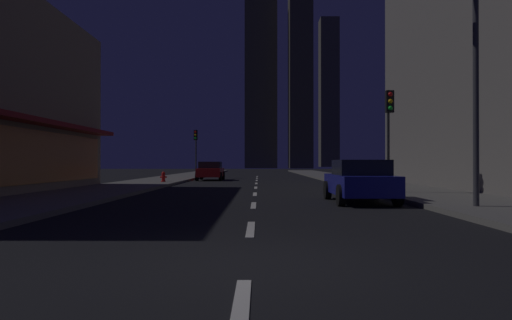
# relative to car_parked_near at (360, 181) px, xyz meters

# --- Properties ---
(ground_plane) EXTENTS (78.00, 136.00, 0.10)m
(ground_plane) POSITION_rel_car_parked_near_xyz_m (-3.60, 22.47, -0.79)
(ground_plane) COLOR black
(sidewalk_right) EXTENTS (4.00, 76.00, 0.15)m
(sidewalk_right) POSITION_rel_car_parked_near_xyz_m (3.40, 22.47, -0.67)
(sidewalk_right) COLOR #605E59
(sidewalk_right) RESTS_ON ground
(sidewalk_left) EXTENTS (4.00, 76.00, 0.15)m
(sidewalk_left) POSITION_rel_car_parked_near_xyz_m (-10.60, 22.47, -0.67)
(sidewalk_left) COLOR #605E59
(sidewalk_left) RESTS_ON ground
(lane_marking_center) EXTENTS (0.16, 43.80, 0.01)m
(lane_marking_center) POSITION_rel_car_parked_near_xyz_m (-3.60, 9.27, -0.73)
(lane_marking_center) COLOR silver
(lane_marking_center) RESTS_ON ground
(skyscraper_distant_tall) EXTENTS (8.43, 7.35, 43.92)m
(skyscraper_distant_tall) POSITION_rel_car_parked_near_xyz_m (-2.88, 106.33, 21.22)
(skyscraper_distant_tall) COLOR #4D4A3A
(skyscraper_distant_tall) RESTS_ON ground
(skyscraper_distant_mid) EXTENTS (5.80, 7.95, 50.32)m
(skyscraper_distant_mid) POSITION_rel_car_parked_near_xyz_m (7.12, 101.30, 24.42)
(skyscraper_distant_mid) COLOR #494637
(skyscraper_distant_mid) RESTS_ON ground
(skyscraper_distant_short) EXTENTS (6.57, 6.99, 52.49)m
(skyscraper_distant_short) POSITION_rel_car_parked_near_xyz_m (21.46, 147.66, 25.50)
(skyscraper_distant_short) COLOR brown
(skyscraper_distant_short) RESTS_ON ground
(car_parked_near) EXTENTS (1.98, 4.24, 1.45)m
(car_parked_near) POSITION_rel_car_parked_near_xyz_m (0.00, 0.00, 0.00)
(car_parked_near) COLOR navy
(car_parked_near) RESTS_ON ground
(car_parked_far) EXTENTS (1.98, 4.24, 1.45)m
(car_parked_far) POSITION_rel_car_parked_near_xyz_m (-7.20, 20.17, 0.00)
(car_parked_far) COLOR #B21919
(car_parked_far) RESTS_ON ground
(fire_hydrant_far_left) EXTENTS (0.42, 0.30, 0.65)m
(fire_hydrant_far_left) POSITION_rel_car_parked_near_xyz_m (-9.50, 13.51, -0.29)
(fire_hydrant_far_left) COLOR red
(fire_hydrant_far_left) RESTS_ON sidewalk_left
(traffic_light_near_right) EXTENTS (0.32, 0.48, 4.20)m
(traffic_light_near_right) POSITION_rel_car_parked_near_xyz_m (1.90, 3.17, 2.45)
(traffic_light_near_right) COLOR #2D2D2D
(traffic_light_near_right) RESTS_ON sidewalk_right
(traffic_light_far_left) EXTENTS (0.32, 0.48, 4.20)m
(traffic_light_far_left) POSITION_rel_car_parked_near_xyz_m (-9.10, 25.57, 2.45)
(traffic_light_far_left) COLOR #2D2D2D
(traffic_light_far_left) RESTS_ON sidewalk_left
(street_lamp_right) EXTENTS (1.96, 0.56, 6.58)m
(street_lamp_right) POSITION_rel_car_parked_near_xyz_m (1.78, -2.87, 4.33)
(street_lamp_right) COLOR #38383D
(street_lamp_right) RESTS_ON sidewalk_right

